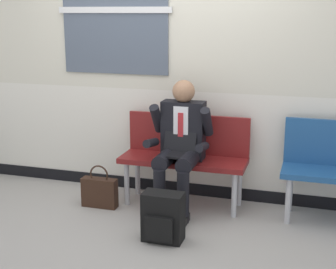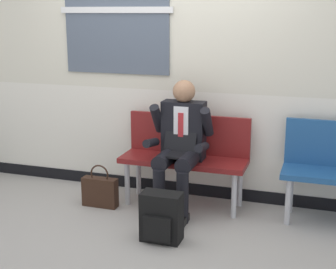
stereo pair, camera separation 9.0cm
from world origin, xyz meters
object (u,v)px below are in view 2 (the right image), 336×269
object	(u,v)px
bench_with_person	(186,152)
handbag	(100,191)
backpack	(161,218)
person_seated	(180,144)

from	to	relation	value
bench_with_person	handbag	xyz separation A→B (m)	(-0.75, -0.35, -0.36)
backpack	handbag	world-z (taller)	handbag
bench_with_person	backpack	size ratio (longest dim) A/B	2.93
person_seated	backpack	size ratio (longest dim) A/B	2.97
person_seated	handbag	world-z (taller)	person_seated
backpack	bench_with_person	bearing A→B (deg)	93.12
person_seated	handbag	size ratio (longest dim) A/B	2.92
backpack	person_seated	bearing A→B (deg)	94.02
bench_with_person	backpack	world-z (taller)	bench_with_person
backpack	handbag	size ratio (longest dim) A/B	0.98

